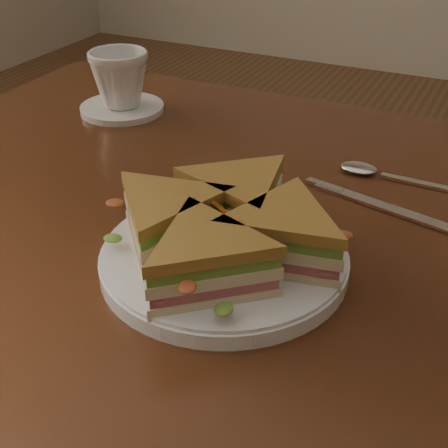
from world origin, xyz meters
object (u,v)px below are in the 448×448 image
table (287,297)px  plate (224,260)px  knife (380,206)px  spoon (376,173)px  saucer (122,108)px  coffee_cup (120,79)px  sandwich_wedges (224,228)px

table → plate: size_ratio=4.81×
plate → knife: 0.22m
plate → knife: (0.11, 0.19, -0.01)m
spoon → saucer: 0.42m
knife → table: bearing=-118.8°
spoon → coffee_cup: coffee_cup is taller
plate → saucer: (-0.33, 0.31, -0.00)m
plate → coffee_cup: coffee_cup is taller
sandwich_wedges → knife: sandwich_wedges is taller
plate → saucer: 0.46m
spoon → knife: spoon is taller
sandwich_wedges → saucer: 0.46m
sandwich_wedges → saucer: size_ratio=2.11×
spoon → plate: bearing=-105.8°
saucer → spoon: bearing=-6.4°
table → knife: size_ratio=5.65×
knife → coffee_cup: (-0.45, 0.13, 0.05)m
sandwich_wedges → spoon: sandwich_wedges is taller
table → saucer: (-0.37, 0.21, 0.10)m
plate → table: bearing=70.9°
sandwich_wedges → plate: bearing=0.0°
plate → spoon: bearing=71.9°
spoon → saucer: size_ratio=1.39×
table → sandwich_wedges: 0.18m
sandwich_wedges → coffee_cup: (-0.33, 0.31, 0.01)m
table → plate: bearing=-109.1°
knife → saucer: saucer is taller
table → coffee_cup: bearing=149.9°
spoon → knife: (0.03, -0.08, -0.00)m
spoon → coffee_cup: 0.43m
sandwich_wedges → knife: 0.22m
table → spoon: 0.20m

